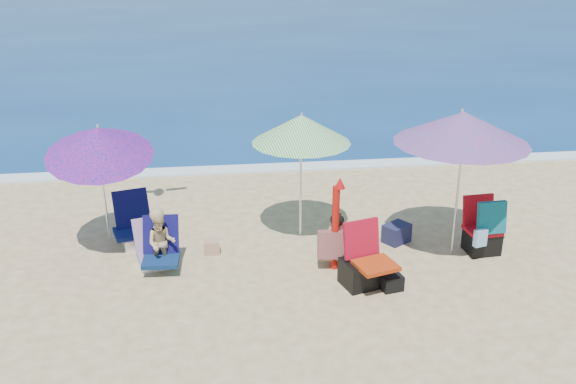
{
  "coord_description": "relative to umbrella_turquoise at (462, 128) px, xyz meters",
  "views": [
    {
      "loc": [
        -1.4,
        -7.98,
        4.71
      ],
      "look_at": [
        -0.3,
        1.0,
        1.1
      ],
      "focal_mm": 40.77,
      "sensor_mm": 36.0,
      "label": 1
    }
  ],
  "objects": [
    {
      "name": "ground",
      "position": [
        -2.27,
        -0.9,
        -2.03
      ],
      "size": [
        120.0,
        120.0,
        0.0
      ],
      "color": "#D8BC84",
      "rests_on": "ground"
    },
    {
      "name": "chair_navy",
      "position": [
        -4.94,
        0.95,
        -1.82
      ],
      "size": [
        0.81,
        0.84,
        0.8
      ],
      "color": "#0D164B",
      "rests_on": "ground"
    },
    {
      "name": "bag_navy_b",
      "position": [
        -0.75,
        0.44,
        -1.88
      ],
      "size": [
        0.51,
        0.48,
        0.31
      ],
      "color": "#1C1E3D",
      "rests_on": "ground"
    },
    {
      "name": "bag_black_a",
      "position": [
        -4.6,
        0.24,
        -1.94
      ],
      "size": [
        0.3,
        0.23,
        0.2
      ],
      "color": "black",
      "rests_on": "ground"
    },
    {
      "name": "umbrella_striped",
      "position": [
        -2.27,
        0.88,
        -0.2
      ],
      "size": [
        1.84,
        1.84,
        2.1
      ],
      "color": "white",
      "rests_on": "ground"
    },
    {
      "name": "bag_tan",
      "position": [
        -3.75,
        0.39,
        -1.93
      ],
      "size": [
        0.25,
        0.18,
        0.21
      ],
      "color": "tan",
      "rests_on": "ground"
    },
    {
      "name": "chair_rainbow",
      "position": [
        -4.62,
        0.12,
        -1.85
      ],
      "size": [
        0.63,
        0.73,
        0.68
      ],
      "color": "#C86746",
      "rests_on": "ground"
    },
    {
      "name": "foam",
      "position": [
        -2.27,
        4.2,
        -2.01
      ],
      "size": [
        120.0,
        0.5,
        0.04
      ],
      "color": "white",
      "rests_on": "ground"
    },
    {
      "name": "umbrella_blue",
      "position": [
        -5.34,
        0.66,
        -0.22
      ],
      "size": [
        1.81,
        1.86,
        2.22
      ],
      "color": "white",
      "rests_on": "ground"
    },
    {
      "name": "bag_black_b",
      "position": [
        -1.24,
        -1.05,
        -1.92
      ],
      "size": [
        0.33,
        0.26,
        0.22
      ],
      "color": "black",
      "rests_on": "ground"
    },
    {
      "name": "camp_chair_left",
      "position": [
        -1.62,
        -0.86,
        -1.75
      ],
      "size": [
        0.8,
        0.8,
        0.95
      ],
      "color": "#AB300C",
      "rests_on": "ground"
    },
    {
      "name": "camp_chair_right",
      "position": [
        0.48,
        -0.08,
        -1.7
      ],
      "size": [
        0.55,
        0.69,
        0.93
      ],
      "color": "red",
      "rests_on": "ground"
    },
    {
      "name": "umbrella_turquoise",
      "position": [
        0.0,
        0.0,
        0.0
      ],
      "size": [
        2.12,
        2.12,
        2.31
      ],
      "color": "silver",
      "rests_on": "ground"
    },
    {
      "name": "furled_umbrella",
      "position": [
        -1.91,
        -0.32,
        -1.24
      ],
      "size": [
        0.18,
        0.15,
        1.46
      ],
      "color": "#B6140D",
      "rests_on": "ground"
    },
    {
      "name": "person_center",
      "position": [
        -1.88,
        -0.25,
        -1.62
      ],
      "size": [
        0.6,
        0.52,
        0.86
      ],
      "color": "tan",
      "rests_on": "ground"
    },
    {
      "name": "person_left",
      "position": [
        -4.48,
        -0.02,
        -1.59
      ],
      "size": [
        0.55,
        0.71,
        0.97
      ],
      "color": "tan",
      "rests_on": "ground"
    }
  ]
}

